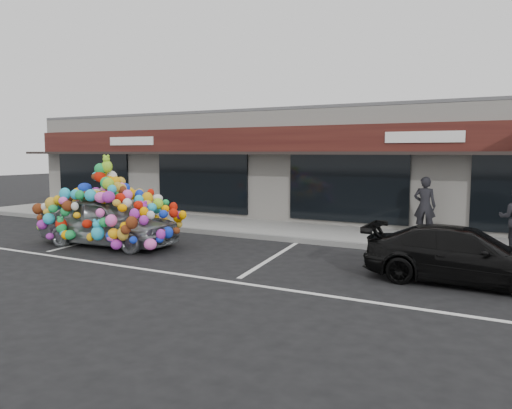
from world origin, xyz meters
The scene contains 11 objects.
ground centered at (0.00, 0.00, 0.00)m, with size 90.00×90.00×0.00m, color black.
shop_building centered at (0.00, 8.44, 2.16)m, with size 24.00×7.20×4.31m.
sidewalk centered at (0.00, 4.00, 0.07)m, with size 26.00×3.00×0.15m, color gray.
kerb centered at (0.00, 2.50, 0.07)m, with size 26.00×0.18×0.16m, color slate.
parking_stripe_left centered at (-3.20, 0.20, 0.00)m, with size 0.12×4.40×0.01m, color silver.
parking_stripe_mid centered at (2.80, 0.20, 0.00)m, with size 0.12×4.40×0.01m, color silver.
parking_stripe_right centered at (8.20, 0.20, 0.00)m, with size 0.12×4.40×0.01m, color silver.
lane_line centered at (2.00, -2.30, 0.00)m, with size 14.00×0.12×0.01m, color silver.
toy_car centered at (-2.09, -0.52, 0.88)m, with size 3.02×4.55×2.58m.
black_sedan centered at (7.34, -0.10, 0.58)m, with size 3.98×1.62×1.16m, color black.
pedestrian_a centered at (5.68, 4.82, 1.05)m, with size 0.65×0.43×1.79m, color black.
Camera 1 is at (8.39, -10.92, 2.68)m, focal length 35.00 mm.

